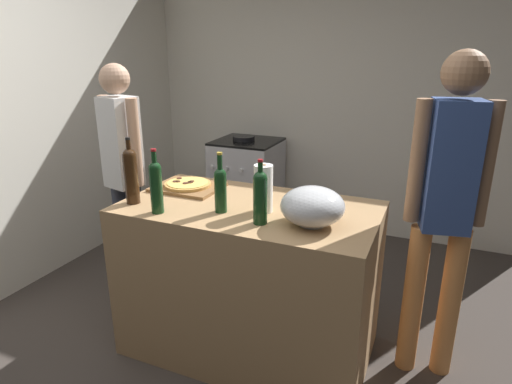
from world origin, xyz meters
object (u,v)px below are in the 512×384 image
mixing_bowl (312,206)px  person_in_stripes (123,168)px  wine_bottle_amber (260,195)px  paper_towel_roll (263,189)px  stove (247,185)px  wine_bottle_green (131,174)px  wine_bottle_dark (156,185)px  person_in_red (446,200)px  pizza (188,184)px  wine_bottle_clear (220,187)px

mixing_bowl → person_in_stripes: person_in_stripes is taller
wine_bottle_amber → paper_towel_roll: bearing=107.1°
stove → paper_towel_roll: bearing=-63.0°
wine_bottle_green → person_in_stripes: 0.68m
wine_bottle_amber → wine_bottle_dark: wine_bottle_dark is taller
wine_bottle_green → wine_bottle_amber: bearing=0.5°
wine_bottle_green → person_in_stripes: person_in_stripes is taller
paper_towel_roll → person_in_red: person_in_red is taller
pizza → wine_bottle_green: 0.40m
person_in_red → wine_bottle_dark: bearing=-160.2°
pizza → wine_bottle_dark: (0.07, -0.41, 0.12)m
wine_bottle_clear → person_in_red: person_in_red is taller
paper_towel_roll → wine_bottle_amber: size_ratio=0.79×
wine_bottle_dark → stove: (-0.38, 1.99, -0.62)m
wine_bottle_clear → wine_bottle_dark: wine_bottle_dark is taller
wine_bottle_dark → wine_bottle_amber: bearing=8.0°
mixing_bowl → stove: bearing=123.0°
paper_towel_roll → stove: 2.05m
person_in_red → stove: bearing=140.3°
mixing_bowl → person_in_red: size_ratio=0.18×
wine_bottle_amber → person_in_stripes: bearing=159.1°
mixing_bowl → wine_bottle_green: bearing=-174.8°
pizza → stove: (-0.31, 1.57, -0.50)m
wine_bottle_dark → person_in_red: bearing=19.8°
pizza → person_in_stripes: person_in_stripes is taller
pizza → wine_bottle_amber: (0.63, -0.34, 0.12)m
person_in_red → wine_bottle_clear: bearing=-161.8°
stove → person_in_red: (1.78, -1.48, 0.57)m
wine_bottle_clear → person_in_stripes: (-0.98, 0.41, -0.10)m
wine_bottle_green → wine_bottle_dark: bearing=-18.2°
wine_bottle_clear → person_in_stripes: 1.07m
wine_bottle_green → stove: size_ratio=0.40×
wine_bottle_clear → person_in_stripes: person_in_stripes is taller
wine_bottle_green → pizza: bearing=67.1°
paper_towel_roll → stove: size_ratio=0.28×
mixing_bowl → wine_bottle_green: wine_bottle_green is taller
pizza → wine_bottle_dark: wine_bottle_dark is taller
person_in_stripes → stove: bearing=78.4°
paper_towel_roll → person_in_red: bearing=16.7°
pizza → person_in_stripes: 0.62m
person_in_stripes → wine_bottle_clear: bearing=-22.5°
paper_towel_roll → wine_bottle_dark: 0.56m
pizza → stove: size_ratio=0.30×
person_in_red → pizza: bearing=-176.5°
person_in_stripes → pizza: bearing=-12.6°
wine_bottle_dark → pizza: bearing=99.8°
pizza → paper_towel_roll: 0.62m
mixing_bowl → wine_bottle_dark: 0.82m
wine_bottle_dark → paper_towel_roll: bearing=24.9°
paper_towel_roll → stove: paper_towel_roll is taller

